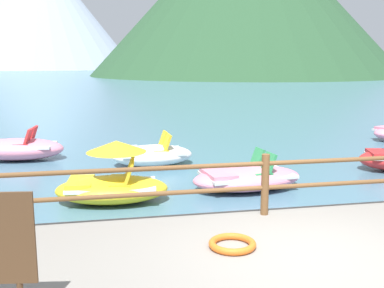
{
  "coord_description": "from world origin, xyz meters",
  "views": [
    {
      "loc": [
        -2.42,
        -4.9,
        2.76
      ],
      "look_at": [
        -0.46,
        5.0,
        0.9
      ],
      "focal_mm": 43.0,
      "sensor_mm": 36.0,
      "label": 1
    }
  ],
  "objects_px": {
    "pedal_boat_4": "(247,178)",
    "pedal_boat_6": "(152,155)",
    "life_ring": "(232,244)",
    "pedal_boat_1": "(112,182)",
    "pedal_boat_7": "(18,149)"
  },
  "relations": [
    {
      "from": "pedal_boat_6",
      "to": "pedal_boat_7",
      "type": "xyz_separation_m",
      "value": [
        -3.6,
        1.37,
        0.04
      ]
    },
    {
      "from": "pedal_boat_4",
      "to": "pedal_boat_6",
      "type": "height_order",
      "value": "pedal_boat_6"
    },
    {
      "from": "pedal_boat_4",
      "to": "pedal_boat_6",
      "type": "relative_size",
      "value": 1.18
    },
    {
      "from": "life_ring",
      "to": "pedal_boat_6",
      "type": "relative_size",
      "value": 0.28
    },
    {
      "from": "pedal_boat_4",
      "to": "pedal_boat_6",
      "type": "xyz_separation_m",
      "value": [
        -1.75,
        2.7,
        0.02
      ]
    },
    {
      "from": "pedal_boat_6",
      "to": "life_ring",
      "type": "bearing_deg",
      "value": -87.31
    },
    {
      "from": "life_ring",
      "to": "pedal_boat_7",
      "type": "height_order",
      "value": "pedal_boat_7"
    },
    {
      "from": "life_ring",
      "to": "pedal_boat_4",
      "type": "height_order",
      "value": "pedal_boat_4"
    },
    {
      "from": "pedal_boat_4",
      "to": "pedal_boat_7",
      "type": "relative_size",
      "value": 0.98
    },
    {
      "from": "pedal_boat_1",
      "to": "pedal_boat_7",
      "type": "xyz_separation_m",
      "value": [
        -2.48,
        4.43,
        -0.09
      ]
    },
    {
      "from": "life_ring",
      "to": "pedal_boat_4",
      "type": "distance_m",
      "value": 4.13
    },
    {
      "from": "pedal_boat_4",
      "to": "pedal_boat_7",
      "type": "bearing_deg",
      "value": 142.77
    },
    {
      "from": "pedal_boat_1",
      "to": "pedal_boat_7",
      "type": "height_order",
      "value": "pedal_boat_1"
    },
    {
      "from": "pedal_boat_1",
      "to": "pedal_boat_4",
      "type": "distance_m",
      "value": 2.89
    },
    {
      "from": "life_ring",
      "to": "pedal_boat_1",
      "type": "bearing_deg",
      "value": 112.13
    }
  ]
}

